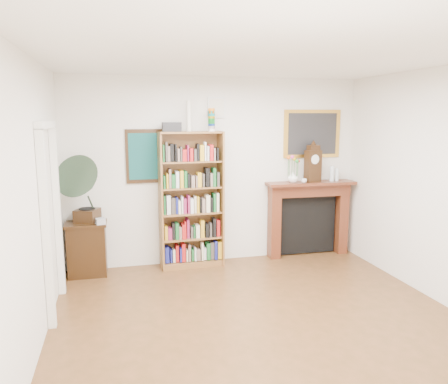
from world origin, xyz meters
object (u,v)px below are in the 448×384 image
Objects in this scene: side_cabinet at (87,249)px; bottle_left at (332,174)px; mantel_clock at (313,164)px; bottle_right at (337,175)px; flower_vase at (293,177)px; teacup at (304,181)px; gramophone at (85,185)px; cd_stack at (101,221)px; fireplace at (308,212)px; bookshelf at (191,192)px.

side_cabinet is 3.17× the size of bottle_left.
mantel_clock is at bearing -178.93° from bottle_left.
side_cabinet is at bearing -178.93° from bottle_right.
bottle_left is at bearing -0.21° from flower_vase.
teacup is at bearing -170.63° from bottle_right.
flower_vase is 0.18m from teacup.
gramophone is (0.02, -0.12, 0.92)m from side_cabinet.
mantel_clock is (3.41, 0.17, 0.18)m from gramophone.
bottle_left is (0.52, 0.09, 0.09)m from teacup.
gramophone is 3.09m from flower_vase.
mantel_clock is at bearing 24.48° from teacup.
cd_stack is 3.31m from mantel_clock.
flower_vase is 0.83× the size of bottle_right.
gramophone is at bearing -178.45° from teacup.
teacup reaches higher than side_cabinet.
teacup is (3.05, 0.11, 0.44)m from cd_stack.
fireplace is at bearing 26.05° from gramophone.
bookshelf reaches higher than cd_stack.
side_cabinet is 4.58× the size of flower_vase.
bookshelf reaches higher than flower_vase.
side_cabinet is at bearing 122.76° from gramophone.
teacup is at bearing -134.99° from fireplace.
fireplace is (3.41, 0.12, 0.33)m from side_cabinet.
flower_vase is at bearing -1.52° from bookshelf.
teacup is at bearing 23.65° from gramophone.
bottle_left reaches higher than cd_stack.
gramophone is 3.75m from bottle_left.
bookshelf is 4.01× the size of mantel_clock.
bottle_right reaches higher than cd_stack.
fireplace is at bearing 174.27° from bottle_right.
side_cabinet is 3.89m from bottle_left.
teacup reaches higher than cd_stack.
bottle_right is at bearing 1.84° from side_cabinet.
bottle_left reaches higher than teacup.
flower_vase is 1.93× the size of teacup.
teacup is (3.23, 0.09, -0.06)m from gramophone.
fireplace is 16.63× the size of teacup.
bookshelf is 11.56× the size of bottle_right.
teacup is (-0.15, -0.15, 0.53)m from fireplace.
mantel_clock is at bearing 1.65° from side_cabinet.
gramophone reaches higher than bottle_left.
side_cabinet is at bearing 167.01° from mantel_clock.
mantel_clock reaches higher than gramophone.
bookshelf is 1.67m from side_cabinet.
fireplace is 0.57m from teacup.
bottle_left is 1.20× the size of bottle_right.
flower_vase is (3.10, 0.06, 0.91)m from side_cabinet.
mantel_clock is 0.38m from flower_vase.
bottle_right reaches higher than teacup.
bookshelf is 3.04× the size of side_cabinet.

